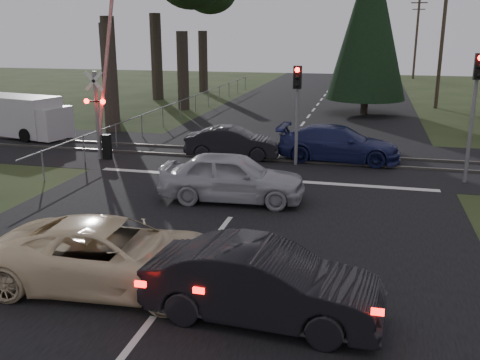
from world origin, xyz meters
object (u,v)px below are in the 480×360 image
(crossing_signal, at_px, (102,113))
(white_van, at_px, (22,117))
(utility_pole_mid, at_px, (442,41))
(silver_car, at_px, (232,177))
(traffic_signal_right, at_px, (477,93))
(utility_pole_far, at_px, (416,37))
(dark_car_far, at_px, (233,143))
(traffic_signal_center, at_px, (297,98))
(dark_hatchback, at_px, (263,284))
(blue_sedan, at_px, (339,144))
(cream_coupe, at_px, (112,255))

(crossing_signal, xyz_separation_m, white_van, (-6.60, 3.63, -0.97))
(utility_pole_mid, height_order, silver_car, utility_pole_mid)
(traffic_signal_right, xyz_separation_m, utility_pole_far, (0.95, 45.53, 1.41))
(crossing_signal, bearing_deg, dark_car_far, 16.57)
(traffic_signal_center, bearing_deg, silver_car, -104.52)
(utility_pole_mid, xyz_separation_m, silver_car, (-8.86, -24.58, -3.91))
(utility_pole_mid, relative_size, dark_hatchback, 1.95)
(white_van, bearing_deg, utility_pole_mid, 48.43)
(traffic_signal_right, bearing_deg, blue_sedan, 153.24)
(cream_coupe, xyz_separation_m, dark_car_far, (-0.51, 12.55, -0.06))
(traffic_signal_center, distance_m, dark_car_far, 3.65)
(cream_coupe, bearing_deg, traffic_signal_center, -15.41)
(utility_pole_mid, height_order, white_van, utility_pole_mid)
(traffic_signal_right, distance_m, blue_sedan, 6.02)
(blue_sedan, bearing_deg, crossing_signal, 104.96)
(utility_pole_far, bearing_deg, dark_hatchback, -96.42)
(crossing_signal, bearing_deg, utility_pole_mid, 52.03)
(utility_pole_far, xyz_separation_m, dark_car_far, (-10.39, -43.61, -4.04))
(utility_pole_mid, height_order, dark_hatchback, utility_pole_mid)
(utility_pole_far, relative_size, dark_car_far, 2.18)
(crossing_signal, xyz_separation_m, traffic_signal_center, (8.27, 0.89, 0.75))
(utility_pole_far, bearing_deg, crossing_signal, -109.23)
(traffic_signal_center, height_order, silver_car, traffic_signal_center)
(dark_car_far, height_order, white_van, white_van)
(dark_hatchback, bearing_deg, silver_car, 22.78)
(utility_pole_far, bearing_deg, silver_car, -100.13)
(blue_sedan, xyz_separation_m, white_van, (-16.55, 1.49, 0.33))
(utility_pole_mid, height_order, utility_pole_far, same)
(crossing_signal, bearing_deg, dark_hatchback, -50.89)
(utility_pole_far, distance_m, dark_hatchback, 57.26)
(blue_sedan, bearing_deg, traffic_signal_center, 129.38)
(dark_car_far, bearing_deg, blue_sedan, -88.48)
(crossing_signal, distance_m, white_van, 7.59)
(utility_pole_mid, distance_m, dark_car_far, 21.69)
(blue_sedan, bearing_deg, traffic_signal_right, -113.93)
(cream_coupe, height_order, white_van, white_van)
(silver_car, height_order, blue_sedan, silver_car)
(traffic_signal_right, relative_size, dark_car_far, 1.14)
(cream_coupe, distance_m, dark_car_far, 12.56)
(utility_pole_mid, relative_size, dark_car_far, 2.18)
(silver_car, distance_m, white_van, 15.70)
(crossing_signal, bearing_deg, traffic_signal_center, 6.15)
(silver_car, relative_size, blue_sedan, 0.92)
(crossing_signal, height_order, utility_pole_mid, utility_pole_mid)
(cream_coupe, distance_m, dark_hatchback, 3.55)
(traffic_signal_right, height_order, silver_car, traffic_signal_right)
(traffic_signal_right, bearing_deg, cream_coupe, -130.01)
(utility_pole_far, bearing_deg, traffic_signal_right, -91.20)
(crossing_signal, xyz_separation_m, cream_coupe, (5.90, -10.95, -1.32))
(crossing_signal, height_order, blue_sedan, crossing_signal)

